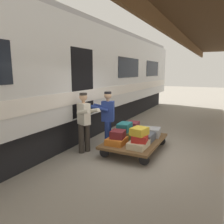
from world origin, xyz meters
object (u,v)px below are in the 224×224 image
at_px(suitcase_maroon_trunk, 118,134).
at_px(suitcase_teal_softside, 125,127).
at_px(luggage_cart, 135,141).
at_px(suitcase_olive_duffel, 125,134).
at_px(suitcase_cream_canvas, 138,144).
at_px(suitcase_orange_carryall, 117,141).
at_px(suitcase_red_plastic, 140,138).
at_px(suitcase_gray_aluminum, 152,132).
at_px(suitcase_yellow_case, 139,131).
at_px(suitcase_navy_fabric, 132,130).
at_px(suitcase_burgundy_valise, 133,125).
at_px(porter_in_overalls, 107,118).
at_px(suitcase_slate_roller, 146,137).
at_px(train_car, 45,78).
at_px(porter_by_door, 84,121).

bearing_deg(suitcase_maroon_trunk, suitcase_teal_softside, -86.69).
bearing_deg(suitcase_maroon_trunk, luggage_cart, -118.24).
height_order(suitcase_olive_duffel, suitcase_cream_canvas, suitcase_olive_duffel).
bearing_deg(suitcase_orange_carryall, suitcase_red_plastic, 179.92).
relative_size(suitcase_olive_duffel, suitcase_red_plastic, 1.58).
bearing_deg(suitcase_gray_aluminum, suitcase_yellow_case, 90.42).
bearing_deg(suitcase_navy_fabric, suitcase_gray_aluminum, 180.00).
height_order(suitcase_red_plastic, suitcase_burgundy_valise, suitcase_burgundy_valise).
distance_m(suitcase_yellow_case, suitcase_maroon_trunk, 0.64).
bearing_deg(suitcase_teal_softside, porter_in_overalls, 7.96).
relative_size(suitcase_slate_roller, suitcase_cream_canvas, 1.00).
bearing_deg(suitcase_navy_fabric, suitcase_olive_duffel, 90.00).
bearing_deg(suitcase_orange_carryall, suitcase_yellow_case, -178.29).
bearing_deg(train_car, suitcase_orange_carryall, 173.78).
bearing_deg(suitcase_olive_duffel, porter_in_overalls, 10.45).
bearing_deg(suitcase_red_plastic, suitcase_teal_softside, -39.51).
bearing_deg(porter_by_door, suitcase_olive_duffel, -140.46).
distance_m(suitcase_orange_carryall, suitcase_burgundy_valise, 1.19).
relative_size(suitcase_burgundy_valise, suitcase_maroon_trunk, 1.12).
relative_size(train_car, suitcase_orange_carryall, 36.24).
relative_size(suitcase_olive_duffel, suitcase_cream_canvas, 1.02).
distance_m(suitcase_navy_fabric, suitcase_red_plastic, 1.35).
bearing_deg(suitcase_teal_softside, suitcase_red_plastic, 140.49).
distance_m(train_car, suitcase_maroon_trunk, 3.15).
xyz_separation_m(suitcase_navy_fabric, suitcase_red_plastic, (-0.66, 1.16, 0.15)).
relative_size(suitcase_gray_aluminum, suitcase_red_plastic, 1.25).
bearing_deg(suitcase_olive_duffel, suitcase_orange_carryall, 90.00).
distance_m(suitcase_slate_roller, porter_in_overalls, 1.27).
bearing_deg(suitcase_red_plastic, suitcase_navy_fabric, -60.23).
xyz_separation_m(suitcase_gray_aluminum, porter_by_door, (1.55, 1.34, 0.47)).
bearing_deg(suitcase_olive_duffel, suitcase_slate_roller, 180.00).
bearing_deg(suitcase_olive_duffel, suitcase_gray_aluminum, -137.39).
xyz_separation_m(suitcase_orange_carryall, suitcase_red_plastic, (-0.66, 0.00, 0.17)).
xyz_separation_m(suitcase_olive_duffel, suitcase_gray_aluminum, (-0.63, -0.58, 0.01)).
distance_m(suitcase_cream_canvas, suitcase_navy_fabric, 1.32).
height_order(suitcase_cream_canvas, suitcase_burgundy_valise, suitcase_burgundy_valise).
relative_size(suitcase_gray_aluminum, suitcase_teal_softside, 0.98).
bearing_deg(porter_in_overalls, suitcase_slate_roller, -175.12).
relative_size(luggage_cart, suitcase_olive_duffel, 3.36).
height_order(suitcase_olive_duffel, porter_by_door, porter_by_door).
bearing_deg(suitcase_gray_aluminum, suitcase_maroon_trunk, 61.62).
relative_size(suitcase_slate_roller, suitcase_yellow_case, 1.42).
height_order(suitcase_slate_roller, suitcase_maroon_trunk, suitcase_maroon_trunk).
xyz_separation_m(suitcase_slate_roller, suitcase_cream_canvas, (0.00, 0.58, -0.03)).
bearing_deg(suitcase_navy_fabric, luggage_cart, 118.52).
bearing_deg(porter_in_overalls, suitcase_olive_duffel, -169.55).
height_order(suitcase_cream_canvas, suitcase_maroon_trunk, suitcase_maroon_trunk).
bearing_deg(suitcase_yellow_case, suitcase_burgundy_valise, -61.06).
bearing_deg(suitcase_red_plastic, suitcase_orange_carryall, -0.08).
bearing_deg(suitcase_teal_softside, suitcase_gray_aluminum, -136.57).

